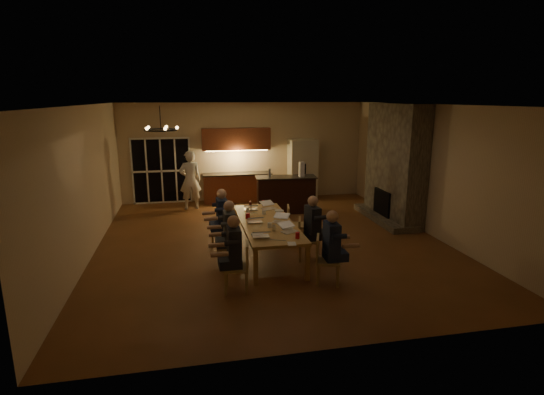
{
  "coord_description": "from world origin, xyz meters",
  "views": [
    {
      "loc": [
        -1.9,
        -9.4,
        3.36
      ],
      "look_at": [
        0.07,
        0.3,
        1.01
      ],
      "focal_mm": 28.0,
      "sensor_mm": 36.0,
      "label": 1
    }
  ],
  "objects": [
    {
      "name": "mug_mid",
      "position": [
        -0.22,
        -0.2,
        0.8
      ],
      "size": [
        0.09,
        0.09,
        0.1
      ],
      "primitive_type": "cylinder",
      "color": "silver",
      "rests_on": "dining_table"
    },
    {
      "name": "person_left_far",
      "position": [
        -1.17,
        -0.19,
        0.69
      ],
      "size": [
        0.63,
        0.63,
        1.38
      ],
      "primitive_type": null,
      "rotation": [
        0.0,
        0.0,
        -1.52
      ],
      "color": "#1E294C",
      "rests_on": "ground"
    },
    {
      "name": "can_silver",
      "position": [
        -0.25,
        -1.47,
        0.81
      ],
      "size": [
        0.07,
        0.07,
        0.12
      ],
      "primitive_type": "cylinder",
      "color": "#B2B2B7",
      "rests_on": "dining_table"
    },
    {
      "name": "person_left_mid",
      "position": [
        -1.12,
        -1.31,
        0.69
      ],
      "size": [
        0.6,
        0.6,
        1.38
      ],
      "primitive_type": null,
      "rotation": [
        0.0,
        0.0,
        -1.57
      ],
      "color": "#3A4045",
      "rests_on": "ground"
    },
    {
      "name": "chair_left_near",
      "position": [
        -1.13,
        -2.43,
        0.45
      ],
      "size": [
        0.5,
        0.5,
        0.89
      ],
      "primitive_type": null,
      "rotation": [
        0.0,
        0.0,
        -1.73
      ],
      "color": "#A38251",
      "rests_on": "ground"
    },
    {
      "name": "fireplace",
      "position": [
        3.7,
        1.2,
        1.6
      ],
      "size": [
        0.58,
        2.5,
        3.2
      ],
      "primitive_type": "cube",
      "color": "#716959",
      "rests_on": "ground"
    },
    {
      "name": "plate_far",
      "position": [
        0.18,
        0.0,
        0.76
      ],
      "size": [
        0.22,
        0.22,
        0.02
      ],
      "primitive_type": "cylinder",
      "color": "silver",
      "rests_on": "dining_table"
    },
    {
      "name": "standing_person",
      "position": [
        -1.82,
        3.52,
        0.9
      ],
      "size": [
        0.7,
        0.5,
        1.81
      ],
      "primitive_type": "imported",
      "rotation": [
        0.0,
        0.0,
        3.25
      ],
      "color": "silver",
      "rests_on": "ground"
    },
    {
      "name": "redcup_far",
      "position": [
        -0.08,
        0.61,
        0.81
      ],
      "size": [
        0.08,
        0.08,
        0.12
      ],
      "primitive_type": "cylinder",
      "color": "#B60C18",
      "rests_on": "dining_table"
    },
    {
      "name": "mug_back",
      "position": [
        -0.56,
        0.07,
        0.8
      ],
      "size": [
        0.07,
        0.07,
        0.1
      ],
      "primitive_type": "cylinder",
      "color": "silver",
      "rests_on": "dining_table"
    },
    {
      "name": "mug_front",
      "position": [
        -0.29,
        -1.23,
        0.8
      ],
      "size": [
        0.09,
        0.09,
        0.1
      ],
      "primitive_type": "cylinder",
      "color": "silver",
      "rests_on": "dining_table"
    },
    {
      "name": "laptop_d",
      "position": [
        0.01,
        -0.91,
        0.86
      ],
      "size": [
        0.42,
        0.4,
        0.23
      ],
      "primitive_type": null,
      "rotation": [
        0.0,
        0.0,
        -0.54
      ],
      "color": "silver",
      "rests_on": "dining_table"
    },
    {
      "name": "redcup_mid",
      "position": [
        -0.63,
        -0.47,
        0.81
      ],
      "size": [
        0.1,
        0.1,
        0.12
      ],
      "primitive_type": "cylinder",
      "color": "#B60C18",
      "rests_on": "dining_table"
    },
    {
      "name": "chair_right_near",
      "position": [
        0.57,
        -2.46,
        0.45
      ],
      "size": [
        0.56,
        0.56,
        0.89
      ],
      "primitive_type": null,
      "rotation": [
        0.0,
        0.0,
        1.23
      ],
      "color": "#A38251",
      "rests_on": "ground"
    },
    {
      "name": "chair_right_far",
      "position": [
        0.57,
        -0.17,
        0.45
      ],
      "size": [
        0.52,
        0.52,
        0.89
      ],
      "primitive_type": null,
      "rotation": [
        0.0,
        0.0,
        1.37
      ],
      "color": "#A38251",
      "rests_on": "ground"
    },
    {
      "name": "plate_left",
      "position": [
        -0.61,
        -1.62,
        0.76
      ],
      "size": [
        0.24,
        0.24,
        0.02
      ],
      "primitive_type": "cylinder",
      "color": "silver",
      "rests_on": "dining_table"
    },
    {
      "name": "french_doors",
      "position": [
        -2.7,
        4.47,
        1.05
      ],
      "size": [
        1.86,
        0.08,
        2.1
      ],
      "primitive_type": "cube",
      "color": "black",
      "rests_on": "ground"
    },
    {
      "name": "bar_island",
      "position": [
        0.95,
        2.57,
        0.54
      ],
      "size": [
        1.84,
        0.82,
        1.08
      ],
      "primitive_type": "cube",
      "rotation": [
        0.0,
        0.0,
        -0.08
      ],
      "color": "black",
      "rests_on": "ground"
    },
    {
      "name": "dining_table",
      "position": [
        -0.27,
        -0.79,
        0.38
      ],
      "size": [
        1.1,
        3.09,
        0.75
      ],
      "primitive_type": "cube",
      "color": "tan",
      "rests_on": "ground"
    },
    {
      "name": "person_right_mid",
      "position": [
        0.62,
        -1.24,
        0.69
      ],
      "size": [
        0.66,
        0.66,
        1.38
      ],
      "primitive_type": null,
      "rotation": [
        0.0,
        0.0,
        1.69
      ],
      "color": "#21242B",
      "rests_on": "ground"
    },
    {
      "name": "person_left_near",
      "position": [
        -1.15,
        -2.39,
        0.69
      ],
      "size": [
        0.61,
        0.61,
        1.38
      ],
      "primitive_type": null,
      "rotation": [
        0.0,
        0.0,
        -1.55
      ],
      "color": "#21242B",
      "rests_on": "ground"
    },
    {
      "name": "chandelier",
      "position": [
        -2.35,
        -0.95,
        2.75
      ],
      "size": [
        0.64,
        0.64,
        0.03
      ],
      "primitive_type": "torus",
      "color": "black",
      "rests_on": "ceiling"
    },
    {
      "name": "floor",
      "position": [
        0.0,
        0.0,
        0.0
      ],
      "size": [
        9.0,
        9.0,
        0.0
      ],
      "primitive_type": "plane",
      "color": "brown",
      "rests_on": "ground"
    },
    {
      "name": "bar_blender",
      "position": [
        1.41,
        2.49,
        1.3
      ],
      "size": [
        0.15,
        0.15,
        0.44
      ],
      "primitive_type": "cube",
      "rotation": [
        0.0,
        0.0,
        0.11
      ],
      "color": "silver",
      "rests_on": "bar_island"
    },
    {
      "name": "plate_near",
      "position": [
        0.05,
        -1.39,
        0.76
      ],
      "size": [
        0.24,
        0.24,
        0.02
      ],
      "primitive_type": "cylinder",
      "color": "silver",
      "rests_on": "dining_table"
    },
    {
      "name": "laptop_a",
      "position": [
        -0.57,
        -1.76,
        0.86
      ],
      "size": [
        0.34,
        0.3,
        0.23
      ],
      "primitive_type": null,
      "rotation": [
        0.0,
        0.0,
        3.08
      ],
      "color": "silver",
      "rests_on": "dining_table"
    },
    {
      "name": "bar_bottle",
      "position": [
        0.48,
        2.63,
        1.2
      ],
      "size": [
        0.07,
        0.07,
        0.24
      ],
      "primitive_type": "cylinder",
      "color": "#99999E",
      "rests_on": "bar_island"
    },
    {
      "name": "can_cola",
      "position": [
        -0.42,
        0.56,
        0.81
      ],
      "size": [
        0.06,
        0.06,
        0.12
      ],
      "primitive_type": "cylinder",
      "color": "#3F0F0C",
      "rests_on": "dining_table"
    },
    {
      "name": "refrigerator",
      "position": [
        1.9,
        4.15,
        1.0
      ],
      "size": [
        0.9,
        0.68,
        2.0
      ],
      "primitive_type": "cube",
      "color": "beige",
      "rests_on": "ground"
    },
    {
      "name": "left_wall",
      "position": [
        -4.02,
        0.0,
        1.6
      ],
      "size": [
        0.04,
        9.0,
        3.2
      ],
      "primitive_type": "cube",
      "color": "#CEB591",
      "rests_on": "ground"
    },
    {
      "name": "chair_left_far",
      "position": [
        -1.18,
        -0.17,
        0.45
      ],
      "size": [
        0.53,
        0.53,
        0.89
      ],
      "primitive_type": null,
      "rotation": [
        0.0,
        0.0,
        -1.33
      ],
      "color": "#A38251",
      "rests_on": "ground"
    },
    {
      "name": "back_wall",
      "position": [
        0.0,
        4.52,
        1.6
      ],
      "size": [
        8.0,
        0.04,
        3.2
      ],
      "primitive_type": "cube",
      "color": "#CEB591",
      "rests_on": "ground"
    },
    {
      "name": "laptop_e",
      "position": [
        -0.45,
        0.27,
        0.86
      ],
      "size": [
        0.34,
        0.31,
        0.23
      ],
      "primitive_type": null,
      "rotation": [
        0.0,
        0.0,
        3.06
      ],
      "color": "silver",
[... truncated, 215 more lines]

